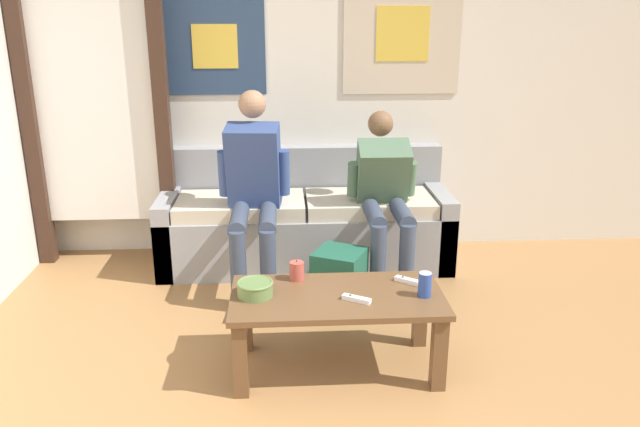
# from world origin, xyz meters

# --- Properties ---
(wall_back) EXTENTS (10.00, 0.07, 2.55)m
(wall_back) POSITION_xyz_m (0.00, 2.63, 1.28)
(wall_back) COLOR silver
(wall_back) RESTS_ON ground_plane
(door_frame) EXTENTS (1.00, 0.10, 2.15)m
(door_frame) POSITION_xyz_m (-1.38, 2.41, 1.20)
(door_frame) COLOR #382319
(door_frame) RESTS_ON ground_plane
(couch) EXTENTS (2.04, 0.69, 0.80)m
(couch) POSITION_xyz_m (0.05, 2.28, 0.29)
(couch) COLOR gray
(couch) RESTS_ON ground_plane
(coffee_table) EXTENTS (1.06, 0.53, 0.41)m
(coffee_table) POSITION_xyz_m (0.16, 0.84, 0.34)
(coffee_table) COLOR brown
(coffee_table) RESTS_ON ground_plane
(person_seated_adult) EXTENTS (0.47, 0.87, 1.27)m
(person_seated_adult) POSITION_xyz_m (-0.29, 1.91, 0.68)
(person_seated_adult) COLOR #384256
(person_seated_adult) RESTS_ON ground_plane
(person_seated_teen) EXTENTS (0.47, 0.90, 1.11)m
(person_seated_teen) POSITION_xyz_m (0.57, 1.94, 0.61)
(person_seated_teen) COLOR #384256
(person_seated_teen) RESTS_ON ground_plane
(backpack) EXTENTS (0.37, 0.38, 0.38)m
(backpack) POSITION_xyz_m (0.23, 1.50, 0.18)
(backpack) COLOR #1E5642
(backpack) RESTS_ON ground_plane
(ceramic_bowl) EXTENTS (0.18, 0.18, 0.08)m
(ceramic_bowl) POSITION_xyz_m (-0.25, 0.84, 0.46)
(ceramic_bowl) COLOR #607F47
(ceramic_bowl) RESTS_ON coffee_table
(pillar_candle) EXTENTS (0.08, 0.08, 0.11)m
(pillar_candle) POSITION_xyz_m (-0.04, 1.03, 0.46)
(pillar_candle) COLOR #B24C42
(pillar_candle) RESTS_ON coffee_table
(drink_can_blue) EXTENTS (0.07, 0.07, 0.12)m
(drink_can_blue) POSITION_xyz_m (0.58, 0.79, 0.48)
(drink_can_blue) COLOR #28479E
(drink_can_blue) RESTS_ON coffee_table
(game_controller_near_left) EXTENTS (0.14, 0.10, 0.03)m
(game_controller_near_left) POSITION_xyz_m (0.24, 0.75, 0.43)
(game_controller_near_left) COLOR white
(game_controller_near_left) RESTS_ON coffee_table
(game_controller_near_right) EXTENTS (0.14, 0.11, 0.03)m
(game_controller_near_right) POSITION_xyz_m (0.53, 0.95, 0.43)
(game_controller_near_right) COLOR white
(game_controller_near_right) RESTS_ON coffee_table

